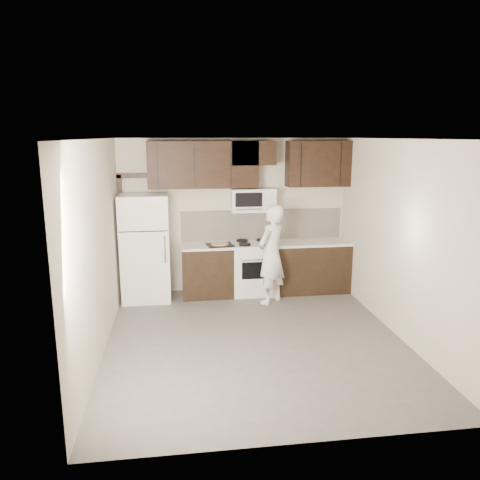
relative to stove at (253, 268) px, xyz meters
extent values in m
plane|color=#504D4B|center=(-0.30, -1.94, -0.46)|extent=(4.50, 4.50, 0.00)
plane|color=beige|center=(-0.30, 0.31, 0.89)|extent=(4.00, 0.00, 4.00)
plane|color=white|center=(-0.30, -1.94, 2.24)|extent=(4.50, 4.50, 0.00)
cube|color=black|center=(-0.81, 0.00, -0.03)|extent=(0.87, 0.62, 0.87)
cube|color=black|center=(1.04, 0.00, -0.03)|extent=(1.32, 0.62, 0.87)
cube|color=white|center=(-0.81, 0.00, 0.43)|extent=(0.87, 0.64, 0.04)
cube|color=white|center=(1.04, 0.00, 0.43)|extent=(1.32, 0.64, 0.04)
cube|color=white|center=(0.00, 0.00, -0.02)|extent=(0.76, 0.62, 0.89)
cube|color=white|center=(0.00, 0.00, 0.44)|extent=(0.76, 0.62, 0.02)
cube|color=black|center=(0.00, -0.30, 0.04)|extent=(0.50, 0.01, 0.30)
cylinder|color=silver|center=(0.00, -0.34, 0.24)|extent=(0.55, 0.02, 0.02)
cylinder|color=black|center=(-0.18, -0.15, 0.46)|extent=(0.20, 0.20, 0.03)
cylinder|color=black|center=(0.18, -0.15, 0.46)|extent=(0.20, 0.20, 0.03)
cylinder|color=black|center=(-0.18, 0.15, 0.46)|extent=(0.20, 0.20, 0.03)
cylinder|color=black|center=(0.18, 0.15, 0.46)|extent=(0.20, 0.20, 0.03)
cube|color=silver|center=(0.20, 0.30, 0.72)|extent=(2.90, 0.02, 0.54)
cube|color=black|center=(-0.85, 0.14, 1.80)|extent=(1.85, 0.35, 0.78)
cube|color=black|center=(1.15, 0.14, 1.80)|extent=(1.10, 0.35, 0.78)
cube|color=black|center=(0.00, 0.14, 1.99)|extent=(0.76, 0.35, 0.40)
cube|color=white|center=(0.00, 0.12, 1.19)|extent=(0.76, 0.38, 0.40)
cube|color=black|center=(-0.10, -0.07, 1.22)|extent=(0.46, 0.01, 0.24)
cube|color=silver|center=(0.26, -0.07, 1.22)|extent=(0.18, 0.01, 0.24)
cylinder|color=silver|center=(-0.10, -0.10, 1.06)|extent=(0.46, 0.02, 0.02)
cube|color=white|center=(-1.85, -0.05, 0.44)|extent=(0.80, 0.72, 1.80)
cube|color=black|center=(-1.85, -0.41, 0.79)|extent=(0.77, 0.01, 0.02)
cylinder|color=silver|center=(-1.52, -0.44, 0.49)|extent=(0.03, 0.03, 0.45)
cube|color=black|center=(-2.26, 0.27, 0.59)|extent=(0.08, 0.08, 2.10)
cube|color=black|center=(-2.05, 0.27, 1.62)|extent=(0.50, 0.08, 0.08)
cylinder|color=silver|center=(0.18, -0.15, 0.52)|extent=(0.18, 0.18, 0.14)
sphere|color=black|center=(0.18, -0.15, 0.60)|extent=(0.04, 0.04, 0.04)
cylinder|color=black|center=(0.31, -0.20, 0.54)|extent=(0.17, 0.08, 0.02)
cube|color=black|center=(-0.60, -0.12, 0.46)|extent=(0.47, 0.38, 0.02)
cylinder|color=beige|center=(-0.60, -0.12, 0.48)|extent=(0.33, 0.33, 0.02)
imported|color=white|center=(0.21, -0.52, 0.37)|extent=(0.71, 0.71, 1.66)
camera|label=1|loc=(-1.31, -7.83, 2.28)|focal=35.00mm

